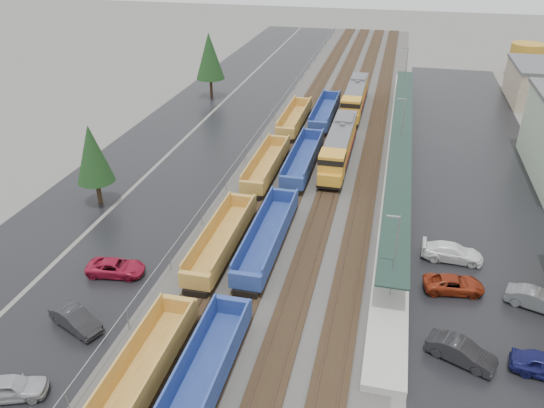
{
  "coord_description": "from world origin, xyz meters",
  "views": [
    {
      "loc": [
        8.11,
        -15.46,
        27.46
      ],
      "look_at": [
        -2.79,
        30.48,
        2.0
      ],
      "focal_mm": 35.0,
      "sensor_mm": 36.0,
      "label": 1
    }
  ],
  "objects": [
    {
      "name": "ballast_strip",
      "position": [
        0.0,
        60.0,
        0.04
      ],
      "size": [
        20.0,
        160.0,
        0.08
      ],
      "primitive_type": "cube",
      "color": "#302D2B",
      "rests_on": "ground"
    },
    {
      "name": "trackbed",
      "position": [
        -0.0,
        60.0,
        0.16
      ],
      "size": [
        14.6,
        160.0,
        0.22
      ],
      "color": "black",
      "rests_on": "ground"
    },
    {
      "name": "west_parking_lot",
      "position": [
        -15.0,
        60.0,
        0.01
      ],
      "size": [
        10.0,
        160.0,
        0.02
      ],
      "primitive_type": "cube",
      "color": "black",
      "rests_on": "ground"
    },
    {
      "name": "west_road",
      "position": [
        -25.0,
        60.0,
        0.01
      ],
      "size": [
        9.0,
        160.0,
        0.02
      ],
      "primitive_type": "cube",
      "color": "black",
      "rests_on": "ground"
    },
    {
      "name": "east_commuter_lot",
      "position": [
        19.0,
        50.0,
        0.01
      ],
      "size": [
        16.0,
        100.0,
        0.02
      ],
      "primitive_type": "cube",
      "color": "black",
      "rests_on": "ground"
    },
    {
      "name": "station_platform",
      "position": [
        9.5,
        50.01,
        0.73
      ],
      "size": [
        3.0,
        80.0,
        8.0
      ],
      "color": "#9E9B93",
      "rests_on": "ground"
    },
    {
      "name": "chainlink_fence",
      "position": [
        -9.5,
        58.44,
        1.61
      ],
      "size": [
        0.08,
        160.04,
        2.02
      ],
      "color": "gray",
      "rests_on": "ground"
    },
    {
      "name": "distant_hills",
      "position": [
        44.79,
        210.68,
        0.0
      ],
      "size": [
        301.0,
        140.0,
        25.2
      ],
      "color": "#4E614C",
      "rests_on": "ground"
    },
    {
      "name": "tree_west_near",
      "position": [
        -22.0,
        30.0,
        5.82
      ],
      "size": [
        3.96,
        3.96,
        9.0
      ],
      "color": "#332316",
      "rests_on": "ground"
    },
    {
      "name": "tree_west_far",
      "position": [
        -23.0,
        70.0,
        7.12
      ],
      "size": [
        4.84,
        4.84,
        11.0
      ],
      "color": "#332316",
      "rests_on": "ground"
    },
    {
      "name": "locomotive_lead",
      "position": [
        2.0,
        46.59,
        2.32
      ],
      "size": [
        2.9,
        19.1,
        4.32
      ],
      "color": "black",
      "rests_on": "ground"
    },
    {
      "name": "locomotive_trail",
      "position": [
        2.0,
        67.59,
        2.32
      ],
      "size": [
        2.9,
        19.1,
        4.32
      ],
      "color": "black",
      "rests_on": "ground"
    },
    {
      "name": "well_string_yellow",
      "position": [
        -6.0,
        24.02,
        1.21
      ],
      "size": [
        2.76,
        84.25,
        2.45
      ],
      "color": "#AB792F",
      "rests_on": "ground"
    },
    {
      "name": "well_string_blue",
      "position": [
        -2.0,
        25.52,
        1.23
      ],
      "size": [
        2.8,
        90.54,
        2.49
      ],
      "color": "navy",
      "rests_on": "ground"
    },
    {
      "name": "storage_tank",
      "position": [
        32.22,
        97.41,
        3.17
      ],
      "size": [
        6.34,
        6.34,
        6.34
      ],
      "primitive_type": "cylinder",
      "color": "#B08023",
      "rests_on": "ground"
    },
    {
      "name": "parked_car_west_a",
      "position": [
        -13.98,
        4.42,
        0.78
      ],
      "size": [
        3.32,
        4.96,
        1.57
      ],
      "primitive_type": "imported",
      "rotation": [
        0.0,
        0.0,
        1.92
      ],
      "color": "#A6A5AA",
      "rests_on": "ground"
    },
    {
      "name": "parked_car_west_b",
      "position": [
        -13.52,
        11.36,
        0.78
      ],
      "size": [
        3.38,
        4.99,
        1.56
      ],
      "primitive_type": "imported",
      "rotation": [
        0.0,
        0.0,
        1.16
      ],
      "color": "black",
      "rests_on": "ground"
    },
    {
      "name": "parked_car_west_c",
      "position": [
        -13.89,
        18.32,
        0.7
      ],
      "size": [
        2.95,
        5.29,
        1.4
      ],
      "primitive_type": "imported",
      "rotation": [
        0.0,
        0.0,
        1.7
      ],
      "color": "maroon",
      "rests_on": "ground"
    },
    {
      "name": "parked_car_east_a",
      "position": [
        14.6,
        14.51,
        0.79
      ],
      "size": [
        3.46,
        5.09,
        1.59
      ],
      "primitive_type": "imported",
      "rotation": [
        0.0,
        0.0,
        1.16
      ],
      "color": "black",
      "rests_on": "ground"
    },
    {
      "name": "parked_car_east_b",
      "position": [
        14.62,
        22.65,
        0.69
      ],
      "size": [
        2.97,
        5.23,
        1.38
      ],
      "primitive_type": "imported",
      "rotation": [
        0.0,
        0.0,
        1.72
      ],
      "color": "maroon",
      "rests_on": "ground"
    },
    {
      "name": "parked_car_east_c",
      "position": [
        14.77,
        27.43,
        0.79
      ],
      "size": [
        2.38,
        5.49,
        1.57
      ],
      "primitive_type": "imported",
      "rotation": [
        0.0,
        0.0,
        1.54
      ],
      "color": "white",
      "rests_on": "ground"
    },
    {
      "name": "parked_car_east_e",
      "position": [
        20.89,
        21.92,
        0.77
      ],
      "size": [
        3.0,
        4.94,
        1.54
      ],
      "primitive_type": "imported",
      "rotation": [
        0.0,
        0.0,
        1.25
      ],
      "color": "#555859",
      "rests_on": "ground"
    }
  ]
}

